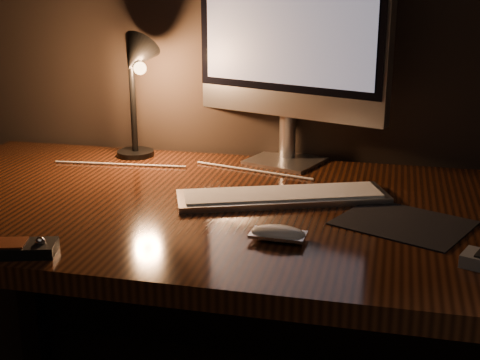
% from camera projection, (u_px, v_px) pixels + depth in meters
% --- Properties ---
extents(desk, '(1.60, 0.75, 0.75)m').
position_uv_depth(desk, '(272.00, 252.00, 1.44)').
color(desk, '#3E1D0E').
rests_on(desk, ground).
extents(monitor, '(0.49, 0.20, 0.54)m').
position_uv_depth(monitor, '(287.00, 32.00, 1.55)').
color(monitor, silver).
rests_on(monitor, desk).
extents(keyboard, '(0.45, 0.27, 0.02)m').
position_uv_depth(keyboard, '(283.00, 196.00, 1.37)').
color(keyboard, silver).
rests_on(keyboard, desk).
extents(mousepad, '(0.28, 0.26, 0.00)m').
position_uv_depth(mousepad, '(404.00, 223.00, 1.24)').
color(mousepad, black).
rests_on(mousepad, desk).
extents(mouse, '(0.10, 0.06, 0.02)m').
position_uv_depth(mouse, '(278.00, 235.00, 1.16)').
color(mouse, white).
rests_on(mouse, desk).
extents(media_remote, '(0.17, 0.10, 0.03)m').
position_uv_depth(media_remote, '(7.00, 248.00, 1.10)').
color(media_remote, black).
rests_on(media_remote, desk).
extents(desk_lamp, '(0.15, 0.16, 0.32)m').
position_uv_depth(desk_lamp, '(135.00, 74.00, 1.61)').
color(desk_lamp, black).
rests_on(desk_lamp, desk).
extents(cable, '(0.63, 0.08, 0.01)m').
position_uv_depth(cable, '(184.00, 169.00, 1.58)').
color(cable, white).
rests_on(cable, desk).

